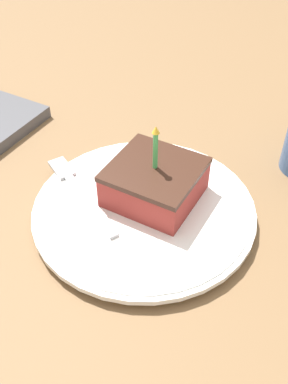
{
  "coord_description": "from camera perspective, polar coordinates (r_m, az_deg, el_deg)",
  "views": [
    {
      "loc": [
        -0.19,
        0.4,
        0.43
      ],
      "look_at": [
        0.01,
        0.03,
        0.04
      ],
      "focal_mm": 42.0,
      "sensor_mm": 36.0,
      "label": 1
    }
  ],
  "objects": [
    {
      "name": "cake_slice",
      "position": [
        0.58,
        1.37,
        1.3
      ],
      "size": [
        0.11,
        0.11,
        0.11
      ],
      "color": "#99332D",
      "rests_on": "plate"
    },
    {
      "name": "fork",
      "position": [
        0.61,
        -8.39,
        0.34
      ],
      "size": [
        0.16,
        0.1,
        0.0
      ],
      "color": "#B2B2B7",
      "rests_on": "plate"
    },
    {
      "name": "ground_plane",
      "position": [
        0.63,
        2.45,
        -3.15
      ],
      "size": [
        2.4,
        2.4,
        0.04
      ],
      "color": "brown",
      "rests_on": "ground"
    },
    {
      "name": "plate",
      "position": [
        0.59,
        -0.0,
        -2.36
      ],
      "size": [
        0.29,
        0.29,
        0.02
      ],
      "color": "white",
      "rests_on": "ground_plane"
    }
  ]
}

